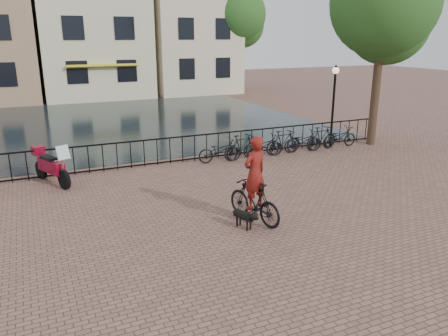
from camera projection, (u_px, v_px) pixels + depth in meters
name	position (u px, v px, depth m)	size (l,w,h in m)	color
ground	(279.00, 255.00, 9.74)	(100.00, 100.00, 0.00)	brown
canal_water	(121.00, 122.00, 24.83)	(20.00, 20.00, 0.00)	black
railing	(170.00, 151.00, 16.57)	(20.00, 0.05, 1.02)	black
canal_house_mid	(89.00, 20.00, 34.39)	(8.00, 9.50, 11.80)	beige
canal_house_right	(185.00, 12.00, 37.32)	(7.00, 9.00, 13.30)	beige
tree_near_right	(384.00, 3.00, 17.98)	(4.48, 4.48, 8.24)	black
tree_far_right	(237.00, 15.00, 36.16)	(4.76, 4.76, 8.76)	black
lamp_post	(334.00, 93.00, 18.51)	(0.30, 0.30, 3.45)	black
cyclist	(255.00, 185.00, 11.22)	(1.05, 2.04, 2.68)	black
dog	(244.00, 218.00, 11.04)	(0.51, 0.84, 0.54)	black
motorcycle	(51.00, 162.00, 14.22)	(1.26, 2.10, 1.48)	maroon
parked_bike_0	(220.00, 151.00, 16.77)	(0.60, 1.72, 0.90)	black
parked_bike_1	(242.00, 147.00, 17.13)	(0.47, 1.66, 1.00)	black
parked_bike_2	(263.00, 146.00, 17.52)	(0.60, 1.72, 0.90)	black
parked_bike_3	(283.00, 142.00, 17.88)	(0.47, 1.66, 1.00)	black
parked_bike_4	(303.00, 141.00, 18.26)	(0.60, 1.72, 0.90)	black
parked_bike_5	(321.00, 138.00, 18.62)	(0.47, 1.66, 1.00)	black
parked_bike_6	(339.00, 137.00, 19.01)	(0.60, 1.72, 0.90)	black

